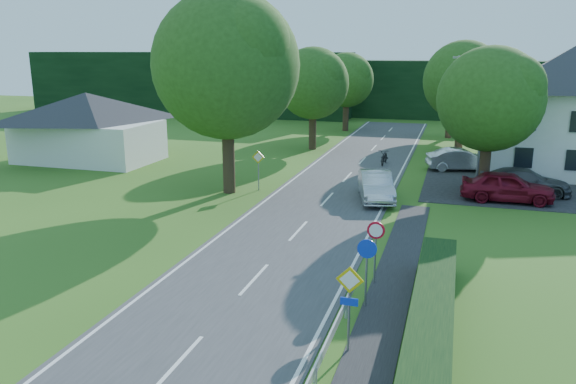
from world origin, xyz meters
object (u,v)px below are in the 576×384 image
(parked_car_silver_a, at_px, (461,159))
(streetlight, at_px, (480,115))
(parked_car_grey, at_px, (525,181))
(motorcycle, at_px, (385,157))
(parked_car_red, at_px, (507,186))
(parasol, at_px, (509,156))
(moving_car, at_px, (376,186))

(parked_car_silver_a, bearing_deg, streetlight, 177.05)
(parked_car_grey, bearing_deg, motorcycle, 54.35)
(motorcycle, distance_m, parked_car_red, 11.65)
(parked_car_silver_a, height_order, parked_car_grey, parked_car_silver_a)
(streetlight, distance_m, parasol, 6.46)
(parked_car_red, bearing_deg, parked_car_grey, -28.57)
(moving_car, bearing_deg, parked_car_silver_a, 50.76)
(streetlight, height_order, parked_car_grey, streetlight)
(motorcycle, bearing_deg, moving_car, -83.56)
(parked_car_silver_a, xyz_separation_m, parked_car_grey, (3.63, -5.90, -0.02))
(parked_car_silver_a, bearing_deg, parked_car_grey, -162.36)
(parked_car_grey, relative_size, parasol, 2.18)
(parasol, bearing_deg, motorcycle, 179.76)
(streetlight, bearing_deg, parasol, 64.91)
(parasol, bearing_deg, streetlight, -115.09)
(motorcycle, height_order, parked_car_silver_a, parked_car_silver_a)
(moving_car, bearing_deg, motorcycle, 80.46)
(parked_car_silver_a, distance_m, parked_car_grey, 6.93)
(parked_car_red, relative_size, parked_car_grey, 0.97)
(streetlight, xyz_separation_m, parked_car_grey, (2.76, -1.44, -3.68))
(parked_car_silver_a, relative_size, parasol, 1.97)
(moving_car, relative_size, parasol, 2.07)
(motorcycle, distance_m, parasol, 8.62)
(parked_car_red, bearing_deg, parasol, -5.01)
(parked_car_grey, bearing_deg, moving_car, 115.18)
(parked_car_silver_a, bearing_deg, parasol, -94.48)
(streetlight, relative_size, parked_car_red, 1.60)
(streetlight, relative_size, motorcycle, 3.73)
(streetlight, relative_size, parasol, 3.39)
(parked_car_silver_a, bearing_deg, parked_car_red, -176.37)
(streetlight, distance_m, parked_car_grey, 4.82)
(parked_car_grey, bearing_deg, parasol, 3.73)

